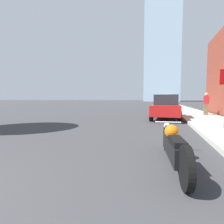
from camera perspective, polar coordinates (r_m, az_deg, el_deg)
sidewalk at (r=40.20m, az=19.31°, el=2.25°), size 2.66×240.00×0.15m
distant_tower at (r=106.24m, az=16.10°, el=19.66°), size 18.27×18.27×59.60m
motorcycle at (r=3.79m, az=19.47°, el=-10.29°), size 0.62×2.62×0.78m
parked_car_red at (r=11.85m, az=17.25°, el=1.54°), size 1.98×4.19×1.60m
parked_car_blue at (r=22.83m, az=15.89°, el=2.95°), size 1.87×4.26×1.70m
parked_car_black at (r=34.47m, az=16.05°, el=3.27°), size 2.14×4.59×1.67m
parked_car_white at (r=45.38m, az=15.66°, el=3.52°), size 2.06×4.25×1.73m
parked_car_yellow at (r=58.00m, az=15.78°, el=3.67°), size 2.24×4.69×1.73m
pedestrian at (r=14.68m, az=28.39°, el=2.43°), size 0.36×0.23×1.64m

